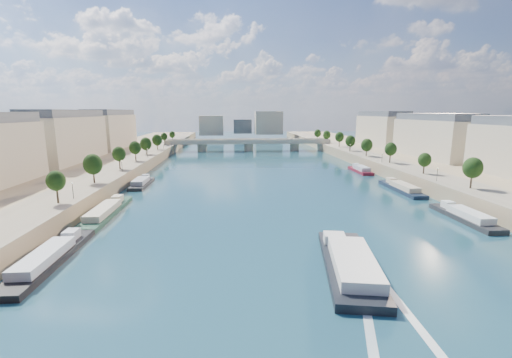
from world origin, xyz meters
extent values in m
plane|color=#0D313B|center=(0.00, 100.00, 0.00)|extent=(700.00, 700.00, 0.00)
cube|color=#9E8460|center=(-72.00, 100.00, 2.50)|extent=(44.00, 520.00, 5.00)
cube|color=#9E8460|center=(72.00, 100.00, 2.50)|extent=(44.00, 520.00, 5.00)
cube|color=gray|center=(-57.00, 100.00, 5.05)|extent=(14.00, 520.00, 0.10)
cube|color=gray|center=(57.00, 100.00, 5.05)|extent=(14.00, 520.00, 0.10)
cylinder|color=#382B1E|center=(-55.00, 66.00, 6.91)|extent=(0.50, 0.50, 3.82)
ellipsoid|color=black|center=(-55.00, 66.00, 10.50)|extent=(4.80, 4.80, 5.52)
cylinder|color=#382B1E|center=(-55.00, 90.00, 6.91)|extent=(0.50, 0.50, 3.82)
ellipsoid|color=black|center=(-55.00, 90.00, 10.50)|extent=(4.80, 4.80, 5.52)
cylinder|color=#382B1E|center=(-55.00, 114.00, 6.91)|extent=(0.50, 0.50, 3.82)
ellipsoid|color=black|center=(-55.00, 114.00, 10.50)|extent=(4.80, 4.80, 5.52)
cylinder|color=#382B1E|center=(-55.00, 138.00, 6.91)|extent=(0.50, 0.50, 3.82)
ellipsoid|color=black|center=(-55.00, 138.00, 10.50)|extent=(4.80, 4.80, 5.52)
cylinder|color=#382B1E|center=(-55.00, 162.00, 6.91)|extent=(0.50, 0.50, 3.82)
ellipsoid|color=black|center=(-55.00, 162.00, 10.50)|extent=(4.80, 4.80, 5.52)
cylinder|color=#382B1E|center=(-55.00, 186.00, 6.91)|extent=(0.50, 0.50, 3.82)
ellipsoid|color=black|center=(-55.00, 186.00, 10.50)|extent=(4.80, 4.80, 5.52)
cylinder|color=#382B1E|center=(-55.00, 210.00, 6.91)|extent=(0.50, 0.50, 3.82)
ellipsoid|color=black|center=(-55.00, 210.00, 10.50)|extent=(4.80, 4.80, 5.52)
cylinder|color=#382B1E|center=(-55.00, 234.00, 6.91)|extent=(0.50, 0.50, 3.82)
ellipsoid|color=black|center=(-55.00, 234.00, 10.50)|extent=(4.80, 4.80, 5.52)
cylinder|color=#382B1E|center=(55.00, 74.00, 6.91)|extent=(0.50, 0.50, 3.82)
ellipsoid|color=black|center=(55.00, 74.00, 10.50)|extent=(4.80, 4.80, 5.52)
cylinder|color=#382B1E|center=(55.00, 98.00, 6.91)|extent=(0.50, 0.50, 3.82)
ellipsoid|color=black|center=(55.00, 98.00, 10.50)|extent=(4.80, 4.80, 5.52)
cylinder|color=#382B1E|center=(55.00, 122.00, 6.91)|extent=(0.50, 0.50, 3.82)
ellipsoid|color=black|center=(55.00, 122.00, 10.50)|extent=(4.80, 4.80, 5.52)
cylinder|color=#382B1E|center=(55.00, 146.00, 6.91)|extent=(0.50, 0.50, 3.82)
ellipsoid|color=black|center=(55.00, 146.00, 10.50)|extent=(4.80, 4.80, 5.52)
cylinder|color=#382B1E|center=(55.00, 170.00, 6.91)|extent=(0.50, 0.50, 3.82)
ellipsoid|color=black|center=(55.00, 170.00, 10.50)|extent=(4.80, 4.80, 5.52)
cylinder|color=#382B1E|center=(55.00, 194.00, 6.91)|extent=(0.50, 0.50, 3.82)
ellipsoid|color=black|center=(55.00, 194.00, 10.50)|extent=(4.80, 4.80, 5.52)
cylinder|color=#382B1E|center=(55.00, 218.00, 6.91)|extent=(0.50, 0.50, 3.82)
ellipsoid|color=black|center=(55.00, 218.00, 10.50)|extent=(4.80, 4.80, 5.52)
cylinder|color=#382B1E|center=(55.00, 242.00, 6.91)|extent=(0.50, 0.50, 3.82)
ellipsoid|color=black|center=(55.00, 242.00, 10.50)|extent=(4.80, 4.80, 5.52)
cylinder|color=black|center=(-52.50, 70.00, 7.00)|extent=(0.14, 0.14, 4.00)
sphere|color=#FFE5B2|center=(-52.50, 70.00, 9.10)|extent=(0.36, 0.36, 0.36)
cylinder|color=black|center=(-52.50, 110.00, 7.00)|extent=(0.14, 0.14, 4.00)
sphere|color=#FFE5B2|center=(-52.50, 110.00, 9.10)|extent=(0.36, 0.36, 0.36)
cylinder|color=black|center=(-52.50, 150.00, 7.00)|extent=(0.14, 0.14, 4.00)
sphere|color=#FFE5B2|center=(-52.50, 150.00, 9.10)|extent=(0.36, 0.36, 0.36)
cylinder|color=black|center=(-52.50, 190.00, 7.00)|extent=(0.14, 0.14, 4.00)
sphere|color=#FFE5B2|center=(-52.50, 190.00, 9.10)|extent=(0.36, 0.36, 0.36)
cylinder|color=black|center=(52.50, 85.00, 7.00)|extent=(0.14, 0.14, 4.00)
sphere|color=#FFE5B2|center=(52.50, 85.00, 9.10)|extent=(0.36, 0.36, 0.36)
cylinder|color=black|center=(52.50, 125.00, 7.00)|extent=(0.14, 0.14, 4.00)
sphere|color=#FFE5B2|center=(52.50, 125.00, 9.10)|extent=(0.36, 0.36, 0.36)
cylinder|color=black|center=(52.50, 165.00, 7.00)|extent=(0.14, 0.14, 4.00)
sphere|color=#FFE5B2|center=(52.50, 165.00, 9.10)|extent=(0.36, 0.36, 0.36)
cylinder|color=black|center=(52.50, 205.00, 7.00)|extent=(0.14, 0.14, 4.00)
sphere|color=#FFE5B2|center=(52.50, 205.00, 9.10)|extent=(0.36, 0.36, 0.36)
cube|color=#BDAB91|center=(-85.00, 141.00, 15.00)|extent=(16.00, 52.00, 20.00)
cube|color=#474C54|center=(-85.00, 141.00, 26.60)|extent=(14.72, 50.44, 3.20)
cube|color=#BDAB91|center=(-85.00, 199.00, 15.00)|extent=(16.00, 52.00, 20.00)
cube|color=#474C54|center=(-85.00, 199.00, 26.60)|extent=(14.72, 50.44, 3.20)
cube|color=#BDAB91|center=(85.00, 141.00, 15.00)|extent=(16.00, 52.00, 20.00)
cube|color=#474C54|center=(85.00, 141.00, 26.60)|extent=(14.72, 50.44, 3.20)
cube|color=#BDAB91|center=(85.00, 199.00, 15.00)|extent=(16.00, 52.00, 20.00)
cube|color=#474C54|center=(85.00, 199.00, 26.60)|extent=(14.72, 50.44, 3.20)
cube|color=#BDAB91|center=(-30.00, 310.00, 14.00)|extent=(22.00, 18.00, 18.00)
cube|color=#BDAB91|center=(25.00, 320.00, 16.00)|extent=(26.00, 20.00, 22.00)
cube|color=#474C54|center=(0.00, 335.00, 12.00)|extent=(18.00, 16.00, 14.00)
cube|color=#C1B79E|center=(0.00, 218.87, 6.20)|extent=(112.00, 11.00, 2.20)
cube|color=#C1B79E|center=(0.00, 213.87, 7.70)|extent=(112.00, 0.80, 0.90)
cube|color=#C1B79E|center=(0.00, 223.87, 7.70)|extent=(112.00, 0.80, 0.90)
cylinder|color=#C1B79E|center=(-32.00, 218.87, 2.50)|extent=(6.40, 6.40, 5.00)
cylinder|color=#C1B79E|center=(0.00, 218.87, 2.50)|extent=(6.40, 6.40, 5.00)
cylinder|color=#C1B79E|center=(32.00, 218.87, 2.50)|extent=(6.40, 6.40, 5.00)
cube|color=#C1B79E|center=(-52.00, 218.87, 2.50)|extent=(6.00, 12.00, 5.00)
cube|color=#C1B79E|center=(52.00, 218.87, 2.50)|extent=(6.00, 12.00, 5.00)
cube|color=black|center=(7.24, 36.89, 0.41)|extent=(12.90, 29.19, 2.01)
cube|color=silver|center=(7.24, 34.63, 2.32)|extent=(9.73, 19.21, 1.81)
cube|color=silver|center=(7.24, 45.35, 2.31)|extent=(4.56, 4.04, 1.80)
cube|color=silver|center=(4.04, 19.89, 0.02)|extent=(8.81, 25.20, 0.04)
cube|color=silver|center=(10.44, 19.89, 0.02)|extent=(2.62, 26.03, 0.04)
cube|color=black|center=(-45.50, 43.56, 0.30)|extent=(5.00, 27.86, 1.80)
cube|color=silver|center=(-45.50, 41.33, 2.00)|extent=(4.10, 15.32, 1.60)
cube|color=silver|center=(-45.50, 51.91, 2.10)|extent=(2.50, 3.34, 1.80)
cube|color=#1A422F|center=(-45.50, 72.23, 0.30)|extent=(5.00, 30.10, 1.80)
cube|color=beige|center=(-45.50, 69.82, 2.00)|extent=(4.10, 16.55, 1.60)
cube|color=beige|center=(-45.50, 81.26, 2.10)|extent=(2.50, 3.61, 1.80)
cube|color=black|center=(-45.50, 108.94, 0.30)|extent=(5.00, 20.23, 1.80)
cube|color=#9A9BA2|center=(-45.50, 107.32, 2.00)|extent=(4.10, 11.12, 1.60)
cube|color=#9A9BA2|center=(-45.50, 115.01, 2.10)|extent=(2.50, 2.43, 1.80)
cube|color=#242427|center=(45.50, 61.17, 0.30)|extent=(5.00, 22.73, 1.80)
cube|color=silver|center=(45.50, 59.35, 2.00)|extent=(4.10, 12.50, 1.60)
cube|color=silver|center=(45.50, 67.99, 2.10)|extent=(2.50, 2.73, 1.80)
cube|color=#172233|center=(45.50, 93.39, 0.30)|extent=(5.00, 25.36, 1.80)
cube|color=beige|center=(45.50, 91.36, 2.00)|extent=(4.10, 13.95, 1.60)
cube|color=beige|center=(45.50, 101.00, 2.10)|extent=(2.50, 3.04, 1.80)
cube|color=maroon|center=(45.50, 130.80, 0.30)|extent=(5.00, 19.42, 1.80)
cube|color=#B1B6BE|center=(45.50, 129.24, 2.00)|extent=(4.10, 10.68, 1.60)
cube|color=#B1B6BE|center=(45.50, 136.62, 2.10)|extent=(2.50, 2.33, 1.80)
camera|label=1|loc=(-12.93, -16.89, 26.68)|focal=24.00mm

